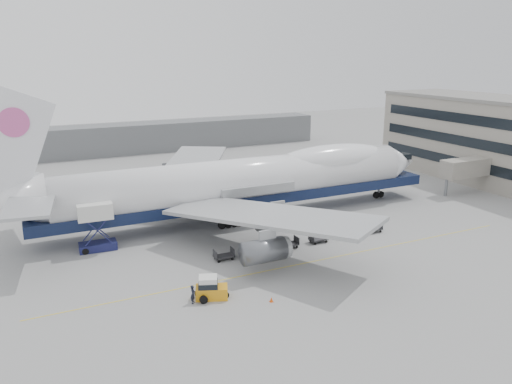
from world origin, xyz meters
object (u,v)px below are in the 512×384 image
catering_truck (96,223)px  ground_worker (193,294)px  airliner (246,181)px  baggage_tug (210,289)px

catering_truck → ground_worker: (6.13, -18.03, -2.49)m
catering_truck → ground_worker: catering_truck is taller
airliner → catering_truck: airliner is taller
airliner → baggage_tug: bearing=-122.5°
airliner → ground_worker: airliner is taller
airliner → baggage_tug: airliner is taller
airliner → ground_worker: (-15.44, -21.51, -4.70)m
catering_truck → ground_worker: size_ratio=3.22×
baggage_tug → ground_worker: 1.89m
ground_worker → catering_truck: bearing=50.1°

